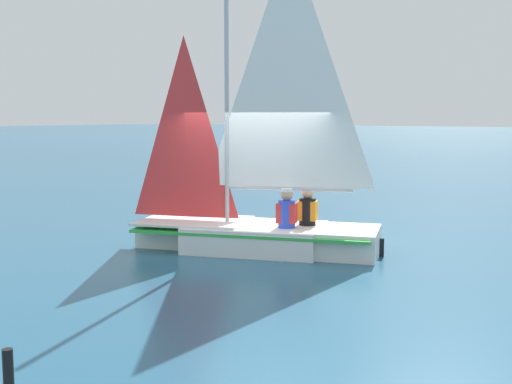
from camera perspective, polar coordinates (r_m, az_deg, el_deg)
The scene contains 4 objects.
ground_plane at distance 11.78m, azimuth 0.00°, elevation -5.15°, with size 260.00×260.00×0.00m, color #235675.
sailboat_main at distance 11.64m, azimuth 0.21°, elevation -1.51°, with size 3.13×4.60×5.62m.
sailor_helm at distance 11.37m, azimuth 2.74°, elevation -2.36°, with size 0.39×0.41×1.16m.
sailor_crew at distance 11.68m, azimuth 4.59°, elevation -2.13°, with size 0.39×0.41×1.16m.
Camera 1 is at (-9.14, -7.02, 2.44)m, focal length 45.00 mm.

